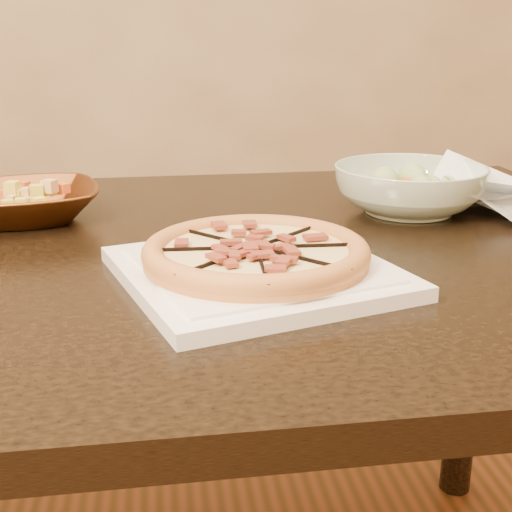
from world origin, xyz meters
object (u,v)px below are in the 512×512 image
Objects in this scene: plate at (256,271)px; bronze_bowl at (28,204)px; dining_table at (153,308)px; pizza at (256,253)px; salad_bowl at (409,189)px.

bronze_bowl is (-0.31, 0.32, 0.02)m from plate.
pizza is at bearing -50.70° from dining_table.
plate is (0.13, -0.15, 0.10)m from dining_table.
pizza reaches higher than plate.
salad_bowl reaches higher than bronze_bowl.
salad_bowl reaches higher than pizza.
salad_bowl is at bearing 44.71° from plate.
salad_bowl is at bearing -3.09° from bronze_bowl.
bronze_bowl is 0.89× the size of salad_bowl.
bronze_bowl is at bearing 176.91° from salad_bowl.
bronze_bowl is at bearing 134.35° from pizza.
dining_table is 0.22m from plate.
pizza reaches higher than dining_table.
bronze_bowl is at bearing 134.35° from plate.
dining_table is at bearing 129.30° from pizza.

